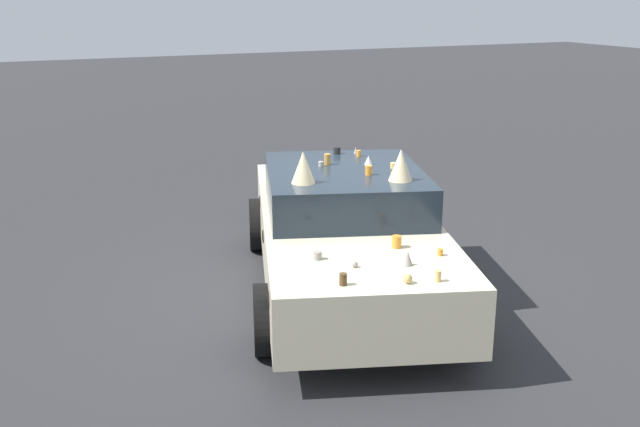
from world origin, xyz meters
name	(u,v)px	position (x,y,z in m)	size (l,w,h in m)	color
ground_plane	(345,289)	(0.00, 0.00, 0.00)	(60.00, 60.00, 0.00)	#2D2D30
art_car_decorated	(345,229)	(0.02, -0.01, 0.68)	(4.87, 3.11, 1.63)	beige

